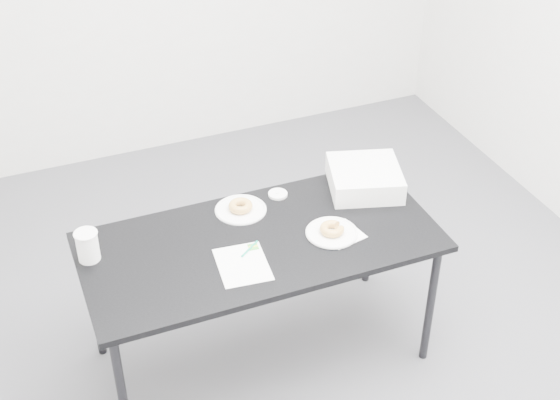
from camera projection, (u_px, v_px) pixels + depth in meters
name	position (u px, v px, depth m)	size (l,w,h in m)	color
floor	(266.00, 342.00, 3.83)	(4.00, 4.00, 0.00)	#47474B
table	(260.00, 249.00, 3.38)	(1.54, 0.72, 0.70)	black
scorecard	(243.00, 264.00, 3.22)	(0.20, 0.26, 0.00)	white
logo_patch	(253.00, 247.00, 3.31)	(0.04, 0.04, 0.00)	green
pen	(250.00, 249.00, 3.29)	(0.01, 0.01, 0.12)	#0D906C
napkin	(342.00, 234.00, 3.38)	(0.16, 0.16, 0.00)	white
plate_near	(332.00, 233.00, 3.38)	(0.23, 0.23, 0.01)	white
donut_near	(332.00, 229.00, 3.37)	(0.11, 0.11, 0.04)	#BF8C3C
plate_far	(241.00, 210.00, 3.53)	(0.23, 0.23, 0.01)	white
donut_far	(241.00, 206.00, 3.51)	(0.11, 0.11, 0.04)	#BF8C3C
coffee_cup	(88.00, 246.00, 3.21)	(0.09, 0.09, 0.14)	white
cup_lid	(278.00, 194.00, 3.62)	(0.09, 0.09, 0.01)	white
bakery_box	(365.00, 178.00, 3.65)	(0.32, 0.32, 0.11)	white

